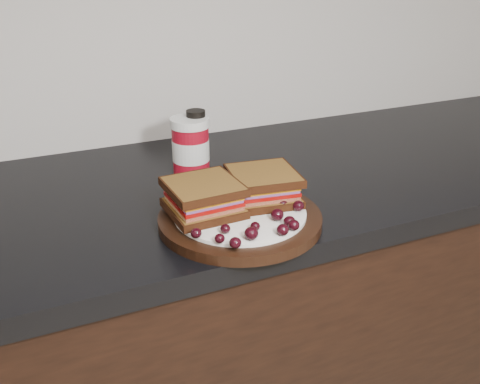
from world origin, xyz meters
The scene contains 30 objects.
base_cabinets centered at (0.00, 1.70, 0.43)m, with size 3.96×0.58×0.86m, color black.
countertop centered at (0.00, 1.70, 0.88)m, with size 3.98×0.60×0.04m, color black.
plate centered at (0.11, 1.51, 0.91)m, with size 0.28×0.28×0.02m, color black.
sandwich_left centered at (0.06, 1.54, 0.95)m, with size 0.12×0.12×0.05m, color brown, non-canonical shape.
sandwich_right centered at (0.17, 1.54, 0.95)m, with size 0.12×0.12×0.05m, color brown, non-canonical shape.
grape_0 centered at (0.01, 1.46, 0.93)m, with size 0.02×0.02×0.02m, color black.
grape_1 centered at (0.06, 1.45, 0.93)m, with size 0.02×0.02×0.02m, color black.
grape_2 centered at (0.04, 1.43, 0.93)m, with size 0.02×0.02×0.01m, color black.
grape_3 centered at (0.06, 1.41, 0.93)m, with size 0.02×0.02×0.02m, color black.
grape_4 centered at (0.09, 1.42, 0.93)m, with size 0.02×0.02×0.02m, color black.
grape_5 centered at (0.11, 1.44, 0.93)m, with size 0.02×0.02×0.01m, color black.
grape_6 centered at (0.14, 1.41, 0.93)m, with size 0.02×0.02×0.02m, color black.
grape_7 centered at (0.16, 1.42, 0.93)m, with size 0.02×0.02×0.02m, color black.
grape_8 centered at (0.16, 1.43, 0.93)m, with size 0.02×0.02×0.02m, color black.
grape_9 centered at (0.16, 1.46, 0.93)m, with size 0.02×0.02×0.02m, color black.
grape_10 centered at (0.20, 1.48, 0.93)m, with size 0.02×0.02×0.02m, color black.
grape_11 centered at (0.18, 1.49, 0.93)m, with size 0.02×0.02×0.02m, color black.
grape_12 centered at (0.20, 1.51, 0.93)m, with size 0.02×0.02×0.02m, color black.
grape_13 centered at (0.19, 1.56, 0.93)m, with size 0.02×0.02×0.02m, color black.
grape_14 centered at (0.18, 1.56, 0.93)m, with size 0.01×0.01×0.01m, color black.
grape_15 centered at (0.08, 1.56, 0.93)m, with size 0.02×0.02×0.02m, color black.
grape_16 centered at (0.04, 1.54, 0.93)m, with size 0.02×0.02×0.02m, color black.
grape_17 centered at (0.05, 1.53, 0.93)m, with size 0.02×0.02×0.02m, color black.
grape_18 centered at (0.02, 1.51, 0.93)m, with size 0.02×0.02×0.02m, color black.
grape_19 centered at (0.03, 1.50, 0.93)m, with size 0.02×0.02×0.02m, color black.
grape_20 centered at (0.07, 1.54, 0.93)m, with size 0.02×0.02×0.02m, color black.
grape_21 centered at (0.06, 1.53, 0.93)m, with size 0.01×0.01×0.01m, color black.
grape_22 centered at (0.05, 1.51, 0.93)m, with size 0.01×0.01×0.01m, color black.
condiment_jar centered at (0.11, 1.77, 0.96)m, with size 0.08×0.08×0.12m, color maroon.
oil_bottle centered at (0.13, 1.78, 0.97)m, with size 0.05×0.05×0.13m, color #4E3207.
Camera 1 is at (-0.22, 0.77, 1.33)m, focal length 40.00 mm.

